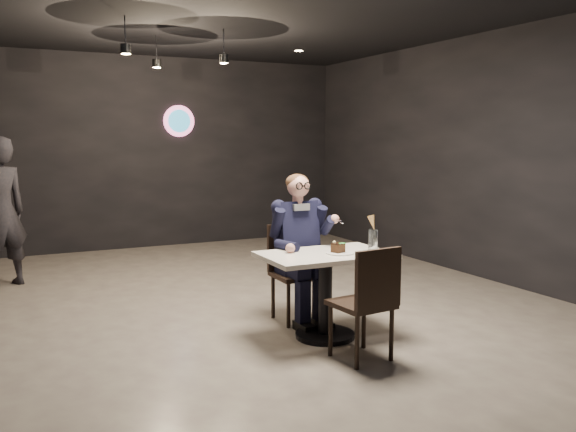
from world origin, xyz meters
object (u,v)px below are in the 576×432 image
sundae_glass (373,240)px  passerby (0,212)px  main_table (325,295)px  seated_man (297,246)px  chair_near (361,302)px  chair_far (297,273)px

sundae_glass → passerby: 4.43m
main_table → seated_man: seated_man is taller
main_table → passerby: size_ratio=0.63×
main_table → chair_near: size_ratio=1.20×
main_table → chair_far: 0.56m
chair_far → sundae_glass: size_ratio=5.01×
sundae_glass → passerby: passerby is taller
chair_near → sundae_glass: 0.77m
chair_far → chair_near: 1.12m
chair_far → passerby: size_ratio=0.53×
chair_far → seated_man: size_ratio=0.64×
seated_man → passerby: passerby is taller
main_table → chair_near: bearing=-90.0°
seated_man → chair_far: bearing=-90.0°
main_table → chair_far: chair_far is taller
chair_near → sundae_glass: sundae_glass is taller
main_table → seated_man: bearing=90.0°
chair_far → sundae_glass: sundae_glass is taller
seated_man → passerby: size_ratio=0.82×
chair_far → passerby: passerby is taller
main_table → seated_man: 0.65m
sundae_glass → passerby: (-2.94, 3.32, 0.03)m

